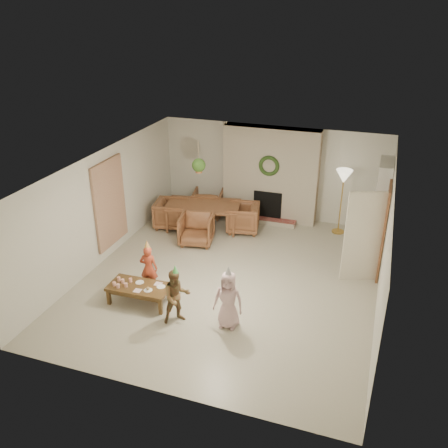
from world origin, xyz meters
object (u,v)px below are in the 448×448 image
at_px(dining_chair_right, 243,218).
at_px(child_red, 149,268).
at_px(dining_chair_far, 208,203).
at_px(child_pink, 228,300).
at_px(dining_chair_near, 196,229).
at_px(dining_table, 203,217).
at_px(child_plaid, 177,297).
at_px(coffee_table_top, 139,287).
at_px(dining_chair_left, 171,214).

bearing_deg(dining_chair_right, child_red, -27.79).
relative_size(dining_chair_far, child_pink, 0.72).
bearing_deg(dining_chair_near, dining_table, 90.00).
xyz_separation_m(dining_table, child_plaid, (0.99, -3.84, 0.20)).
distance_m(dining_chair_near, dining_chair_right, 1.33).
relative_size(coffee_table_top, child_pink, 1.09).
bearing_deg(dining_chair_far, coffee_table_top, 81.82).
relative_size(dining_chair_left, child_pink, 0.72).
bearing_deg(child_plaid, child_pink, -28.21).
height_order(dining_table, child_pink, child_pink).
xyz_separation_m(dining_table, dining_chair_left, (-0.82, -0.16, 0.03)).
bearing_deg(dining_chair_right, dining_chair_left, -90.00).
relative_size(child_plaid, child_pink, 0.96).
bearing_deg(dining_table, child_red, -100.35).
bearing_deg(dining_chair_left, dining_table, -90.00).
relative_size(dining_chair_left, child_plaid, 0.76).
bearing_deg(child_plaid, dining_chair_far, 65.43).
distance_m(dining_chair_right, child_plaid, 4.04).
distance_m(dining_table, dining_chair_left, 0.83).
bearing_deg(dining_table, dining_chair_near, -90.00).
height_order(dining_chair_right, coffee_table_top, dining_chair_right).
xyz_separation_m(dining_table, dining_chair_far, (-0.16, 0.82, 0.03)).
relative_size(dining_chair_near, dining_chair_far, 1.00).
distance_m(dining_table, child_plaid, 3.97).
height_order(dining_chair_far, child_plaid, child_plaid).
relative_size(dining_chair_near, child_plaid, 0.76).
relative_size(dining_chair_right, child_red, 0.80).
height_order(child_plaid, child_pink, child_pink).
distance_m(dining_chair_near, child_plaid, 3.15).
bearing_deg(dining_chair_far, child_pink, 103.99).
xyz_separation_m(dining_chair_near, dining_chair_left, (-0.97, 0.66, 0.00)).
relative_size(dining_table, child_pink, 1.70).
distance_m(child_plaid, child_pink, 0.95).
distance_m(dining_chair_left, child_pink, 4.46).
distance_m(dining_table, coffee_table_top, 3.52).
relative_size(dining_chair_left, coffee_table_top, 0.66).
bearing_deg(dining_chair_far, dining_table, 90.00).
relative_size(dining_chair_near, child_pink, 0.72).
relative_size(coffee_table_top, child_plaid, 1.14).
height_order(dining_table, dining_chair_far, dining_chair_far).
bearing_deg(child_plaid, dining_chair_near, 66.99).
relative_size(dining_chair_near, dining_chair_left, 1.00).
distance_m(dining_chair_left, child_plaid, 4.11).
xyz_separation_m(dining_chair_near, child_plaid, (0.83, -3.03, 0.17)).
bearing_deg(child_plaid, dining_table, 66.05).
height_order(dining_chair_near, dining_chair_right, same).
xyz_separation_m(dining_chair_near, child_red, (-0.13, -2.25, 0.13)).
xyz_separation_m(dining_chair_far, child_pink, (2.08, -4.49, 0.19)).
height_order(dining_chair_right, child_red, child_red).
height_order(dining_chair_left, child_plaid, child_plaid).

